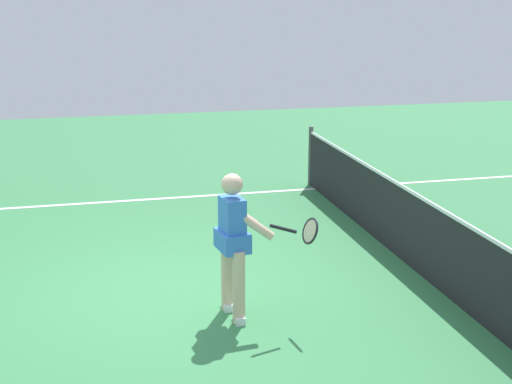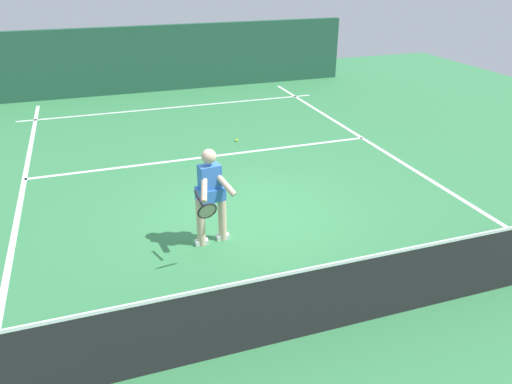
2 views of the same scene
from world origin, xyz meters
name	(u,v)px [view 1 (image 1 of 2)]	position (x,y,z in m)	size (l,w,h in m)	color
ground_plane	(164,290)	(0.00, 0.00, 0.00)	(25.14, 25.14, 0.00)	#38844C
sideline_left_marking	(136,200)	(-3.86, 0.00, 0.00)	(0.10, 17.34, 0.01)	white
court_net	(413,230)	(0.00, 3.08, 0.49)	(8.39, 0.08, 1.04)	#4C4C51
tennis_player	(235,240)	(0.88, 0.66, 0.85)	(0.72, 1.01, 1.55)	beige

